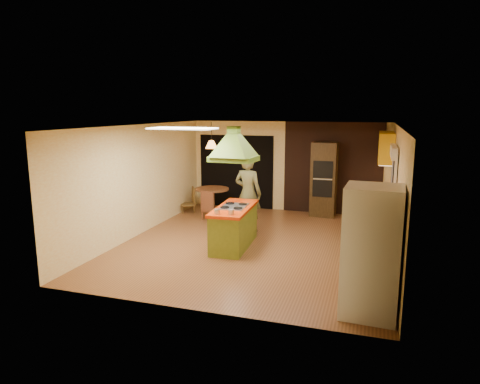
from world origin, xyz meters
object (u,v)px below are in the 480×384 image
(man, at_px, (248,193))
(canister_large, at_px, (376,189))
(kitchen_island, at_px, (234,226))
(dining_table, at_px, (212,196))
(refrigerator, at_px, (371,252))
(wall_oven, at_px, (324,179))

(man, xyz_separation_m, canister_large, (2.85, 0.89, 0.12))
(kitchen_island, xyz_separation_m, dining_table, (-1.50, 2.60, 0.06))
(man, xyz_separation_m, refrigerator, (2.80, -3.50, 0.01))
(wall_oven, distance_m, dining_table, 3.07)
(dining_table, relative_size, canister_large, 4.62)
(kitchen_island, relative_size, refrigerator, 0.94)
(kitchen_island, distance_m, man, 1.29)
(wall_oven, bearing_deg, man, -124.63)
(wall_oven, bearing_deg, refrigerator, -75.44)
(man, height_order, canister_large, man)
(kitchen_island, distance_m, refrigerator, 3.62)
(refrigerator, bearing_deg, dining_table, 133.62)
(wall_oven, distance_m, canister_large, 1.78)
(wall_oven, xyz_separation_m, dining_table, (-2.96, -0.66, -0.50))
(kitchen_island, bearing_deg, dining_table, 116.85)
(refrigerator, bearing_deg, kitchen_island, 142.77)
(refrigerator, height_order, wall_oven, wall_oven)
(kitchen_island, height_order, canister_large, canister_large)
(man, distance_m, canister_large, 2.98)
(man, height_order, wall_oven, wall_oven)
(man, bearing_deg, canister_large, -153.36)
(canister_large, bearing_deg, refrigerator, -90.65)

